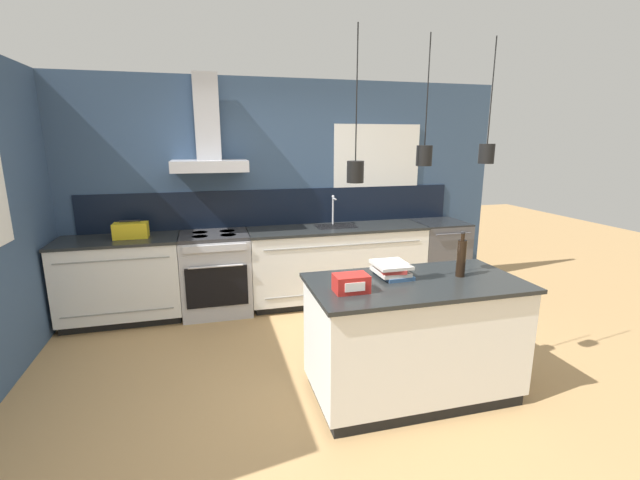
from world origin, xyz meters
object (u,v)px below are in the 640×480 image
(oven_range, at_px, (216,273))
(yellow_toolbox, at_px, (131,230))
(bottle_on_island, at_px, (461,257))
(red_supply_box, at_px, (351,283))
(book_stack, at_px, (391,270))
(dishwasher, at_px, (437,256))

(oven_range, height_order, yellow_toolbox, yellow_toolbox)
(oven_range, relative_size, bottle_on_island, 2.64)
(bottle_on_island, xyz_separation_m, yellow_toolbox, (-2.61, 2.02, -0.07))
(oven_range, relative_size, yellow_toolbox, 2.68)
(red_supply_box, distance_m, yellow_toolbox, 2.73)
(book_stack, bearing_deg, red_supply_box, -149.55)
(dishwasher, relative_size, red_supply_box, 3.93)
(red_supply_box, xyz_separation_m, yellow_toolbox, (-1.70, 2.14, 0.02))
(bottle_on_island, height_order, yellow_toolbox, bottle_on_island)
(oven_range, relative_size, book_stack, 2.82)
(book_stack, bearing_deg, bottle_on_island, -13.73)
(oven_range, xyz_separation_m, red_supply_box, (0.86, -2.13, 0.52))
(oven_range, height_order, bottle_on_island, bottle_on_island)
(dishwasher, bearing_deg, book_stack, -128.42)
(red_supply_box, bearing_deg, book_stack, 30.45)
(book_stack, bearing_deg, oven_range, 123.63)
(yellow_toolbox, bearing_deg, oven_range, -0.30)
(dishwasher, distance_m, bottle_on_island, 2.34)
(book_stack, distance_m, yellow_toolbox, 2.83)
(bottle_on_island, height_order, red_supply_box, bottle_on_island)
(book_stack, relative_size, yellow_toolbox, 0.95)
(bottle_on_island, distance_m, yellow_toolbox, 3.30)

